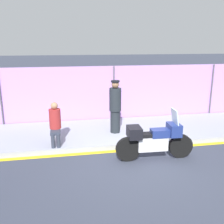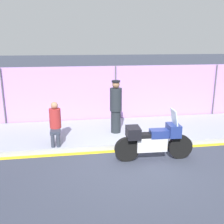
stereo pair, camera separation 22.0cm
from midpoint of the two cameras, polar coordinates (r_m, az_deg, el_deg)
The scene contains 7 objects.
ground_plane at distance 7.38m, azimuth 6.79°, elevation -10.99°, with size 120.00×120.00×0.00m, color #333847.
sidewalk at distance 9.49m, azimuth 2.87°, elevation -4.25°, with size 31.95×2.82×0.18m.
curb_paint_stripe at distance 8.16m, azimuth 5.06°, elevation -8.25°, with size 31.95×0.18×0.01m.
storefront_fence at distance 10.63m, azimuth 1.28°, elevation 3.81°, with size 30.35×0.17×2.30m.
motorcycle at distance 7.42m, azimuth 9.87°, elevation -6.07°, with size 2.23×0.55×1.44m.
officer_standing at distance 8.89m, azimuth 1.55°, elevation 1.23°, with size 0.40×0.40×1.81m.
person_seated_on_curb at distance 8.16m, azimuth -11.53°, elevation -1.86°, with size 0.35×0.66×1.30m.
Camera 2 is at (-1.78, -6.38, 3.23)m, focal length 42.00 mm.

